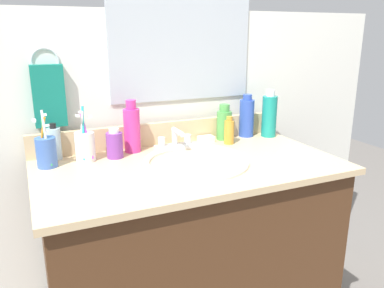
{
  "coord_description": "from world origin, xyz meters",
  "views": [
    {
      "loc": [
        -0.51,
        -1.16,
        1.22
      ],
      "look_at": [
        0.01,
        0.0,
        0.85
      ],
      "focal_mm": 36.24,
      "sensor_mm": 36.0,
      "label": 1
    }
  ],
  "objects_px": {
    "bottle_toner_green": "(224,124)",
    "bottle_oil_amber": "(229,131)",
    "faucet": "(175,141)",
    "soap_bar": "(206,139)",
    "bottle_cream_purple": "(115,144)",
    "cup_blue_plastic": "(46,151)",
    "bottle_gel_clear": "(54,143)",
    "bottle_shampoo_blue": "(247,117)",
    "bottle_soap_pink": "(132,129)",
    "cup_white_ceramic": "(85,146)",
    "bottle_mouthwash_teal": "(269,115)",
    "hand_towel": "(49,96)"
  },
  "relations": [
    {
      "from": "bottle_toner_green",
      "to": "cup_blue_plastic",
      "type": "relative_size",
      "value": 0.77
    },
    {
      "from": "bottle_gel_clear",
      "to": "cup_white_ceramic",
      "type": "distance_m",
      "value": 0.12
    },
    {
      "from": "bottle_shampoo_blue",
      "to": "cup_white_ceramic",
      "type": "bearing_deg",
      "value": -174.92
    },
    {
      "from": "bottle_toner_green",
      "to": "cup_blue_plastic",
      "type": "distance_m",
      "value": 0.71
    },
    {
      "from": "bottle_cream_purple",
      "to": "bottle_toner_green",
      "type": "relative_size",
      "value": 0.72
    },
    {
      "from": "bottle_soap_pink",
      "to": "bottle_toner_green",
      "type": "height_order",
      "value": "bottle_soap_pink"
    },
    {
      "from": "hand_towel",
      "to": "cup_white_ceramic",
      "type": "bearing_deg",
      "value": -50.12
    },
    {
      "from": "cup_white_ceramic",
      "to": "bottle_cream_purple",
      "type": "bearing_deg",
      "value": -3.76
    },
    {
      "from": "bottle_soap_pink",
      "to": "cup_blue_plastic",
      "type": "xyz_separation_m",
      "value": [
        -0.31,
        -0.05,
        -0.03
      ]
    },
    {
      "from": "hand_towel",
      "to": "bottle_toner_green",
      "type": "relative_size",
      "value": 1.46
    },
    {
      "from": "bottle_soap_pink",
      "to": "cup_white_ceramic",
      "type": "distance_m",
      "value": 0.19
    },
    {
      "from": "bottle_toner_green",
      "to": "cup_white_ceramic",
      "type": "relative_size",
      "value": 0.77
    },
    {
      "from": "bottle_cream_purple",
      "to": "hand_towel",
      "type": "bearing_deg",
      "value": 148.63
    },
    {
      "from": "bottle_toner_green",
      "to": "hand_towel",
      "type": "bearing_deg",
      "value": 174.96
    },
    {
      "from": "faucet",
      "to": "bottle_soap_pink",
      "type": "bearing_deg",
      "value": 171.91
    },
    {
      "from": "bottle_cream_purple",
      "to": "bottle_oil_amber",
      "type": "height_order",
      "value": "bottle_oil_amber"
    },
    {
      "from": "bottle_mouthwash_teal",
      "to": "soap_bar",
      "type": "xyz_separation_m",
      "value": [
        -0.29,
        0.03,
        -0.08
      ]
    },
    {
      "from": "bottle_cream_purple",
      "to": "soap_bar",
      "type": "relative_size",
      "value": 1.7
    },
    {
      "from": "bottle_gel_clear",
      "to": "cup_blue_plastic",
      "type": "xyz_separation_m",
      "value": [
        -0.03,
        -0.08,
        -0.0
      ]
    },
    {
      "from": "bottle_soap_pink",
      "to": "bottle_oil_amber",
      "type": "xyz_separation_m",
      "value": [
        0.39,
        -0.05,
        -0.04
      ]
    },
    {
      "from": "bottle_cream_purple",
      "to": "cup_white_ceramic",
      "type": "height_order",
      "value": "cup_white_ceramic"
    },
    {
      "from": "faucet",
      "to": "soap_bar",
      "type": "relative_size",
      "value": 2.5
    },
    {
      "from": "faucet",
      "to": "bottle_soap_pink",
      "type": "distance_m",
      "value": 0.18
    },
    {
      "from": "faucet",
      "to": "cup_blue_plastic",
      "type": "distance_m",
      "value": 0.48
    },
    {
      "from": "bottle_soap_pink",
      "to": "hand_towel",
      "type": "bearing_deg",
      "value": 165.23
    },
    {
      "from": "bottle_shampoo_blue",
      "to": "bottle_soap_pink",
      "type": "bearing_deg",
      "value": -177.67
    },
    {
      "from": "bottle_mouthwash_teal",
      "to": "bottle_gel_clear",
      "type": "bearing_deg",
      "value": 177.2
    },
    {
      "from": "cup_white_ceramic",
      "to": "bottle_soap_pink",
      "type": "bearing_deg",
      "value": 12.69
    },
    {
      "from": "cup_white_ceramic",
      "to": "cup_blue_plastic",
      "type": "bearing_deg",
      "value": -173.85
    },
    {
      "from": "bottle_shampoo_blue",
      "to": "bottle_oil_amber",
      "type": "bearing_deg",
      "value": -149.45
    },
    {
      "from": "bottle_cream_purple",
      "to": "soap_bar",
      "type": "bearing_deg",
      "value": 8.17
    },
    {
      "from": "bottle_toner_green",
      "to": "bottle_gel_clear",
      "type": "bearing_deg",
      "value": 179.13
    },
    {
      "from": "cup_white_ceramic",
      "to": "cup_blue_plastic",
      "type": "xyz_separation_m",
      "value": [
        -0.13,
        -0.01,
        -0.0
      ]
    },
    {
      "from": "bottle_gel_clear",
      "to": "bottle_oil_amber",
      "type": "relative_size",
      "value": 1.16
    },
    {
      "from": "bottle_toner_green",
      "to": "bottle_oil_amber",
      "type": "relative_size",
      "value": 1.33
    },
    {
      "from": "bottle_soap_pink",
      "to": "bottle_mouthwash_teal",
      "type": "bearing_deg",
      "value": -1.85
    },
    {
      "from": "bottle_cream_purple",
      "to": "bottle_toner_green",
      "type": "bearing_deg",
      "value": 7.23
    },
    {
      "from": "hand_towel",
      "to": "bottle_mouthwash_teal",
      "type": "bearing_deg",
      "value": -6.0
    },
    {
      "from": "bottle_soap_pink",
      "to": "bottle_gel_clear",
      "type": "xyz_separation_m",
      "value": [
        -0.28,
        0.02,
        -0.03
      ]
    },
    {
      "from": "hand_towel",
      "to": "bottle_cream_purple",
      "type": "xyz_separation_m",
      "value": [
        0.2,
        -0.12,
        -0.17
      ]
    },
    {
      "from": "bottle_cream_purple",
      "to": "cup_white_ceramic",
      "type": "distance_m",
      "value": 0.1
    },
    {
      "from": "bottle_toner_green",
      "to": "cup_white_ceramic",
      "type": "distance_m",
      "value": 0.58
    },
    {
      "from": "faucet",
      "to": "soap_bar",
      "type": "xyz_separation_m",
      "value": [
        0.15,
        0.03,
        -0.02
      ]
    },
    {
      "from": "cup_blue_plastic",
      "to": "bottle_oil_amber",
      "type": "bearing_deg",
      "value": 0.08
    },
    {
      "from": "bottle_cream_purple",
      "to": "soap_bar",
      "type": "distance_m",
      "value": 0.4
    },
    {
      "from": "bottle_gel_clear",
      "to": "bottle_shampoo_blue",
      "type": "distance_m",
      "value": 0.79
    },
    {
      "from": "hand_towel",
      "to": "bottle_soap_pink",
      "type": "xyz_separation_m",
      "value": [
        0.28,
        -0.07,
        -0.13
      ]
    },
    {
      "from": "bottle_cream_purple",
      "to": "bottle_oil_amber",
      "type": "relative_size",
      "value": 0.96
    },
    {
      "from": "bottle_cream_purple",
      "to": "bottle_oil_amber",
      "type": "xyz_separation_m",
      "value": [
        0.47,
        -0.01,
        0.0
      ]
    },
    {
      "from": "cup_blue_plastic",
      "to": "soap_bar",
      "type": "distance_m",
      "value": 0.63
    }
  ]
}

